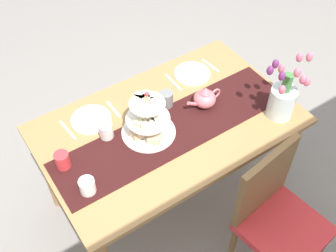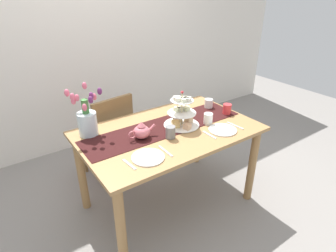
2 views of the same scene
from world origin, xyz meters
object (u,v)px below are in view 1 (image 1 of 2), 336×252
object	(u,v)px
teapot	(205,98)
tulip_vase	(283,97)
knife_left	(173,82)
tiered_cake_stand	(148,121)
fork_right	(114,109)
mug_orange	(62,160)
chair_left	(276,214)
dinner_plate_right	(91,119)
cream_jug	(87,186)
mug_grey	(166,99)
mug_white_text	(106,131)
knife_right	(68,130)
dinner_plate_left	(192,74)
fork_left	(210,66)
dining_table	(168,137)

from	to	relation	value
teapot	tulip_vase	xyz separation A→B (m)	(-0.31, 0.29, 0.07)
teapot	knife_left	world-z (taller)	teapot
tiered_cake_stand	fork_right	size ratio (longest dim) A/B	2.03
tiered_cake_stand	mug_orange	world-z (taller)	tiered_cake_stand
tulip_vase	tiered_cake_stand	bearing A→B (deg)	-22.67
chair_left	dinner_plate_right	world-z (taller)	chair_left
cream_jug	knife_left	distance (m)	0.90
knife_left	dinner_plate_right	world-z (taller)	dinner_plate_right
teapot	mug_grey	size ratio (longest dim) A/B	2.51
knife_left	mug_orange	size ratio (longest dim) A/B	1.79
tiered_cake_stand	mug_white_text	xyz separation A→B (m)	(0.20, -0.11, -0.05)
mug_orange	teapot	bearing A→B (deg)	176.72
tulip_vase	fork_right	xyz separation A→B (m)	(0.77, -0.56, -0.13)
fork_right	cream_jug	bearing A→B (deg)	48.63
knife_right	mug_orange	xyz separation A→B (m)	(0.12, 0.21, 0.04)
knife_right	mug_orange	world-z (taller)	mug_orange
dinner_plate_left	mug_orange	bearing A→B (deg)	12.42
fork_left	mug_white_text	bearing A→B (deg)	10.80
dinner_plate_right	mug_white_text	xyz separation A→B (m)	(-0.02, 0.16, 0.04)
cream_jug	fork_right	xyz separation A→B (m)	(-0.37, -0.42, -0.04)
dining_table	teapot	distance (m)	0.31
fork_left	fork_right	distance (m)	0.71
mug_orange	chair_left	bearing A→B (deg)	139.81
mug_white_text	tiered_cake_stand	bearing A→B (deg)	152.61
mug_grey	fork_right	bearing A→B (deg)	-26.98
teapot	mug_grey	distance (m)	0.22
dining_table	fork_right	distance (m)	0.36
tiered_cake_stand	mug_grey	distance (m)	0.24
knife_left	fork_right	world-z (taller)	same
dinner_plate_right	dining_table	bearing A→B (deg)	143.18
dinner_plate_left	mug_orange	xyz separation A→B (m)	(0.97, 0.21, 0.04)
dining_table	dinner_plate_right	distance (m)	0.46
tiered_cake_stand	cream_jug	bearing A→B (deg)	19.33
fork_left	mug_orange	size ratio (longest dim) A/B	1.58
chair_left	knife_right	xyz separation A→B (m)	(0.75, -0.95, 0.27)
tulip_vase	teapot	bearing A→B (deg)	-43.15
dining_table	knife_left	xyz separation A→B (m)	(-0.21, -0.26, 0.12)
fork_left	tulip_vase	bearing A→B (deg)	96.57
chair_left	cream_jug	bearing A→B (deg)	-32.24
dining_table	cream_jug	bearing A→B (deg)	15.25
dinner_plate_right	mug_grey	xyz separation A→B (m)	(-0.42, 0.14, 0.05)
knife_left	mug_grey	bearing A→B (deg)	44.43
tiered_cake_stand	dinner_plate_right	world-z (taller)	tiered_cake_stand
dining_table	tulip_vase	size ratio (longest dim) A/B	3.57
knife_left	mug_orange	world-z (taller)	mug_orange
dinner_plate_left	knife_left	xyz separation A→B (m)	(0.14, 0.00, -0.00)
cream_jug	fork_left	xyz separation A→B (m)	(-1.08, -0.42, -0.04)
dinner_plate_left	fork_left	distance (m)	0.15
tulip_vase	cream_jug	distance (m)	1.16
dining_table	tulip_vase	xyz separation A→B (m)	(-0.57, 0.29, 0.25)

